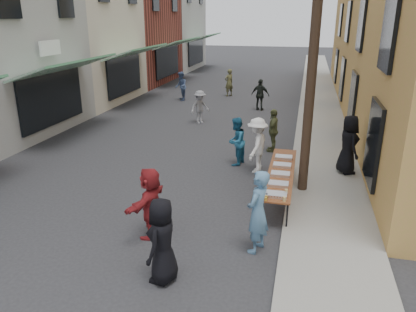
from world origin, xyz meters
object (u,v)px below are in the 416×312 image
at_px(serving_table, 281,173).
at_px(utility_pole_mid, 314,21).
at_px(guest_front_a, 162,241).
at_px(utility_pole_near, 315,29).
at_px(guest_front_c, 236,141).
at_px(server, 348,145).
at_px(utility_pole_far, 313,19).
at_px(catering_tray_sausage, 276,195).

bearing_deg(serving_table, utility_pole_mid, 87.23).
bearing_deg(guest_front_a, serving_table, 163.75).
bearing_deg(guest_front_a, utility_pole_near, 159.88).
relative_size(serving_table, guest_front_a, 2.36).
relative_size(guest_front_a, guest_front_c, 1.03).
xyz_separation_m(utility_pole_mid, server, (1.30, -10.37, -3.48)).
bearing_deg(serving_table, utility_pole_far, 88.59).
height_order(serving_table, server, server).
bearing_deg(utility_pole_far, server, -86.67).
distance_m(utility_pole_near, utility_pole_far, 24.00).
relative_size(utility_pole_mid, guest_front_c, 5.50).
height_order(utility_pole_far, catering_tray_sausage, utility_pole_far).
bearing_deg(server, guest_front_a, 129.74).
distance_m(utility_pole_mid, guest_front_a, 17.39).
relative_size(utility_pole_near, utility_pole_mid, 1.00).
bearing_deg(utility_pole_near, guest_front_a, -117.43).
relative_size(utility_pole_near, guest_front_c, 5.50).
bearing_deg(server, utility_pole_near, 121.72).
distance_m(utility_pole_mid, guest_front_c, 11.08).
bearing_deg(catering_tray_sausage, guest_front_a, -125.09).
height_order(catering_tray_sausage, server, server).
relative_size(utility_pole_mid, guest_front_a, 5.31).
bearing_deg(server, guest_front_c, 67.63).
xyz_separation_m(utility_pole_far, serving_table, (-0.60, -24.47, -3.79)).
bearing_deg(guest_front_c, serving_table, 49.32).
bearing_deg(utility_pole_far, utility_pole_mid, -90.00).
relative_size(serving_table, guest_front_c, 2.44).
bearing_deg(serving_table, utility_pole_near, 37.77).
height_order(serving_table, guest_front_a, guest_front_a).
distance_m(guest_front_c, server, 3.57).
xyz_separation_m(serving_table, guest_front_c, (-1.66, 2.26, 0.11)).
distance_m(utility_pole_near, utility_pole_mid, 12.00).
relative_size(utility_pole_near, catering_tray_sausage, 18.00).
height_order(utility_pole_mid, utility_pole_far, same).
bearing_deg(guest_front_c, utility_pole_near, 64.68).
xyz_separation_m(utility_pole_far, server, (1.30, -22.37, -3.48)).
bearing_deg(server, serving_table, 118.06).
xyz_separation_m(utility_pole_mid, utility_pole_far, (0.00, 12.00, 0.00)).
distance_m(utility_pole_near, serving_table, 3.86).
relative_size(catering_tray_sausage, guest_front_a, 0.30).
height_order(utility_pole_near, guest_front_c, utility_pole_near).
xyz_separation_m(serving_table, catering_tray_sausage, (-0.00, -1.65, 0.08)).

